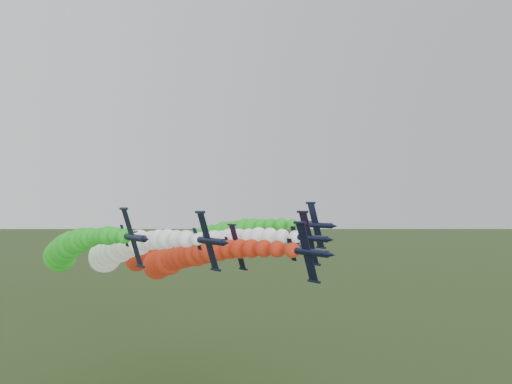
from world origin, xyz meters
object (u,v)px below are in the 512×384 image
at_px(jet_inner_right, 188,249).
at_px(jet_trail, 152,254).
at_px(jet_lead, 178,259).
at_px(jet_outer_right, 206,239).
at_px(jet_inner_left, 115,252).
at_px(jet_outer_left, 67,250).

bearing_deg(jet_inner_right, jet_trail, 94.48).
height_order(jet_lead, jet_outer_right, jet_outer_right).
xyz_separation_m(jet_lead, jet_inner_right, (7.01, 7.80, 1.47)).
height_order(jet_inner_left, jet_inner_right, jet_inner_left).
xyz_separation_m(jet_inner_left, jet_outer_right, (30.29, 6.28, 1.68)).
relative_size(jet_outer_right, jet_trail, 1.00).
xyz_separation_m(jet_lead, jet_trail, (5.46, 27.54, -1.31)).
height_order(jet_inner_left, jet_outer_right, jet_outer_right).
distance_m(jet_inner_left, jet_inner_right, 19.07).
bearing_deg(jet_trail, jet_outer_left, -162.64).
xyz_separation_m(jet_inner_left, jet_inner_right, (18.75, -3.43, -0.12)).
bearing_deg(jet_inner_right, jet_inner_left, 169.64).
bearing_deg(jet_inner_left, jet_trail, 43.46).
xyz_separation_m(jet_outer_left, jet_outer_right, (40.16, -1.57, 1.23)).
distance_m(jet_lead, jet_outer_right, 25.72).
distance_m(jet_inner_left, jet_outer_left, 12.61).
distance_m(jet_outer_left, jet_outer_right, 40.21).
xyz_separation_m(jet_inner_left, jet_trail, (17.21, 16.31, -2.90)).
relative_size(jet_lead, jet_outer_left, 1.00).
distance_m(jet_inner_right, jet_outer_right, 15.18).
bearing_deg(jet_outer_right, jet_inner_left, -168.30).
xyz_separation_m(jet_inner_right, jet_outer_right, (11.54, 9.70, 1.80)).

